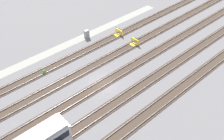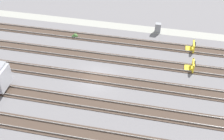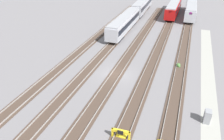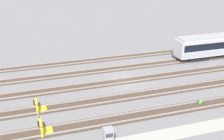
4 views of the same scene
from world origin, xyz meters
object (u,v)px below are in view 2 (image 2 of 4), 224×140
at_px(electrical_cabinet, 158,28).
at_px(weed_clump, 75,36).
at_px(bumper_stop_near_inner_track, 191,66).
at_px(bumper_stop_nearest_track, 192,47).

bearing_deg(electrical_cabinet, weed_clump, 18.20).
relative_size(bumper_stop_near_inner_track, weed_clump, 2.18).
relative_size(bumper_stop_nearest_track, weed_clump, 2.18).
height_order(bumper_stop_nearest_track, weed_clump, bumper_stop_nearest_track).
xyz_separation_m(bumper_stop_near_inner_track, electrical_cabinet, (5.37, -8.38, 0.29)).
xyz_separation_m(bumper_stop_nearest_track, bumper_stop_near_inner_track, (0.03, 4.65, 0.00)).
xyz_separation_m(bumper_stop_nearest_track, weed_clump, (17.95, 0.40, -0.27)).
relative_size(bumper_stop_nearest_track, electrical_cabinet, 1.25).
xyz_separation_m(bumper_stop_near_inner_track, weed_clump, (17.91, -4.25, -0.27)).
bearing_deg(bumper_stop_near_inner_track, bumper_stop_nearest_track, -90.39).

